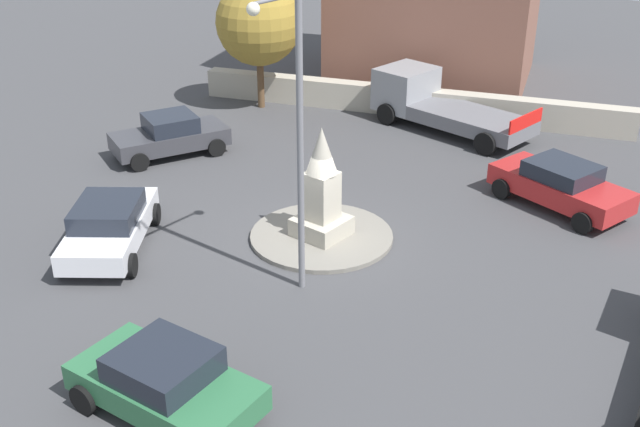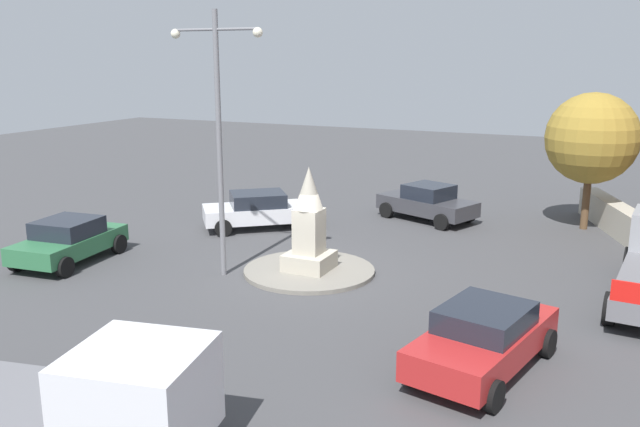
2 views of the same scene
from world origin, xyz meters
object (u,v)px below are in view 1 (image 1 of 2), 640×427
object	(u,v)px
monument	(322,190)
car_red_near_island	(560,184)
streetlamp	(300,110)
car_dark_grey_passing	(170,135)
car_green_approaching	(165,382)
car_white_waiting	(109,224)
tree_near_wall	(259,23)
truck_grey_parked_right	(436,103)

from	to	relation	value
monument	car_red_near_island	bearing A→B (deg)	-34.74
car_red_near_island	streetlamp	bearing A→B (deg)	160.34
car_red_near_island	monument	bearing A→B (deg)	145.26
monument	car_dark_grey_passing	world-z (taller)	monument
monument	streetlamp	bearing A→B (deg)	-151.38
monument	streetlamp	distance (m)	4.14
streetlamp	car_red_near_island	bearing A→B (deg)	-19.66
car_red_near_island	car_green_approaching	size ratio (longest dim) A/B	1.13
streetlamp	car_white_waiting	bearing A→B (deg)	109.10
monument	car_green_approaching	bearing A→B (deg)	-163.25
monument	car_green_approaching	distance (m)	7.92
car_green_approaching	tree_near_wall	size ratio (longest dim) A/B	0.76
monument	car_red_near_island	xyz separation A→B (m)	(6.19, -4.29, -0.74)
tree_near_wall	monument	bearing A→B (deg)	-128.20
streetlamp	tree_near_wall	bearing A→B (deg)	47.65
car_red_near_island	tree_near_wall	world-z (taller)	tree_near_wall
streetlamp	truck_grey_parked_right	size ratio (longest dim) A/B	1.20
monument	car_red_near_island	distance (m)	7.57
monument	truck_grey_parked_right	distance (m)	10.22
car_red_near_island	tree_near_wall	distance (m)	13.92
car_red_near_island	truck_grey_parked_right	distance (m)	7.70
car_red_near_island	truck_grey_parked_right	size ratio (longest dim) A/B	0.69
tree_near_wall	car_white_waiting	bearing A→B (deg)	-155.53
streetlamp	car_dark_grey_passing	bearing A→B (deg)	68.34
car_white_waiting	car_red_near_island	bearing A→B (deg)	-38.99
streetlamp	truck_grey_parked_right	bearing A→B (deg)	16.86
car_red_near_island	car_dark_grey_passing	bearing A→B (deg)	111.09
tree_near_wall	car_red_near_island	bearing A→B (deg)	-94.75
car_green_approaching	tree_near_wall	bearing A→B (deg)	37.90
car_green_approaching	tree_near_wall	world-z (taller)	tree_near_wall
car_white_waiting	tree_near_wall	bearing A→B (deg)	24.47
car_red_near_island	car_white_waiting	distance (m)	13.31
car_red_near_island	car_white_waiting	world-z (taller)	car_red_near_island
car_red_near_island	car_white_waiting	size ratio (longest dim) A/B	1.02
car_dark_grey_passing	car_red_near_island	xyz separation A→B (m)	(4.78, -12.40, 0.00)
monument	streetlamp	world-z (taller)	streetlamp
car_green_approaching	car_red_near_island	bearing A→B (deg)	-8.37
truck_grey_parked_right	car_green_approaching	bearing A→B (deg)	-164.88
car_green_approaching	car_dark_grey_passing	bearing A→B (deg)	49.18
streetlamp	car_white_waiting	world-z (taller)	streetlamp
car_red_near_island	tree_near_wall	xyz separation A→B (m)	(1.13, 13.60, 2.76)
streetlamp	car_green_approaching	distance (m)	6.64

